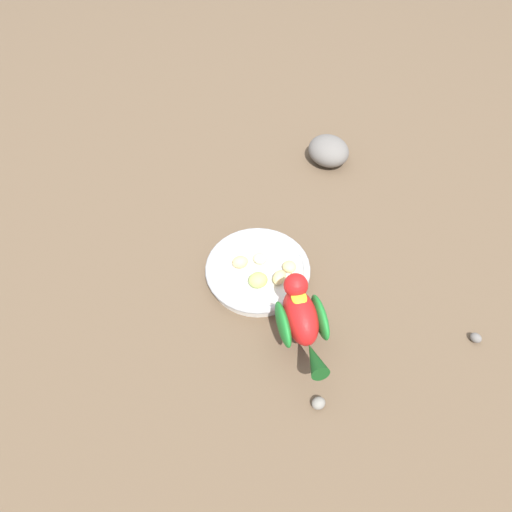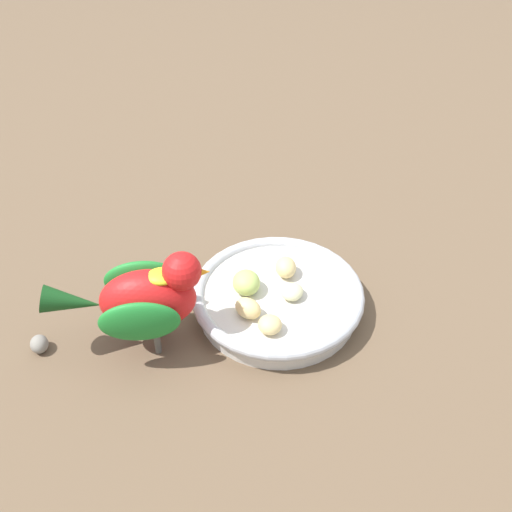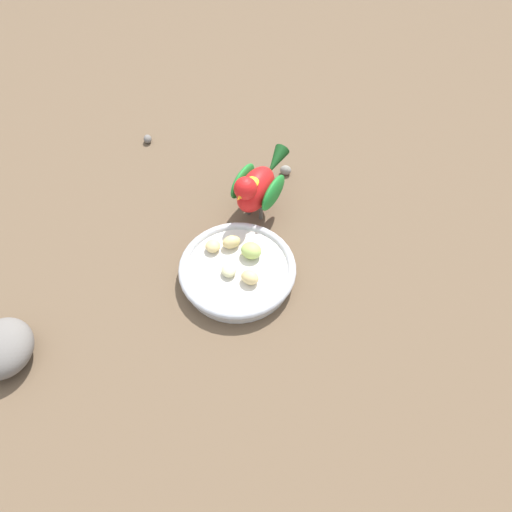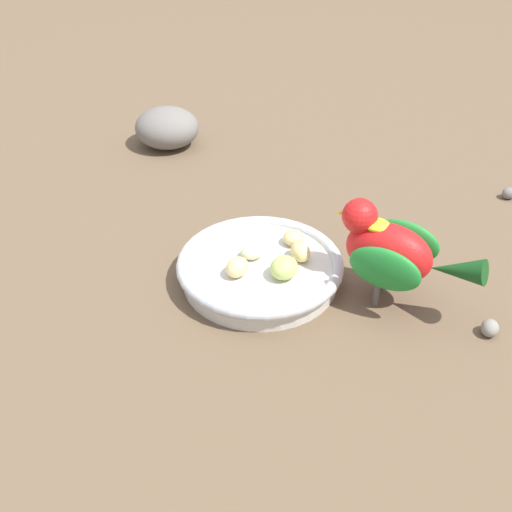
{
  "view_description": "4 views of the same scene",
  "coord_description": "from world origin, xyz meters",
  "px_view_note": "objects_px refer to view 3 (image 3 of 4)",
  "views": [
    {
      "loc": [
        -0.49,
        0.1,
        0.66
      ],
      "look_at": [
        -0.02,
        0.01,
        0.06
      ],
      "focal_mm": 30.83,
      "sensor_mm": 36.0,
      "label": 1
    },
    {
      "loc": [
        -0.08,
        -0.48,
        0.49
      ],
      "look_at": [
        -0.04,
        0.04,
        0.05
      ],
      "focal_mm": 42.64,
      "sensor_mm": 36.0,
      "label": 2
    },
    {
      "loc": [
        0.39,
        0.27,
        0.71
      ],
      "look_at": [
        -0.03,
        0.03,
        0.06
      ],
      "focal_mm": 36.38,
      "sensor_mm": 36.0,
      "label": 3
    },
    {
      "loc": [
        -0.36,
        0.59,
        0.52
      ],
      "look_at": [
        -0.03,
        0.04,
        0.06
      ],
      "focal_mm": 51.53,
      "sensor_mm": 36.0,
      "label": 4
    }
  ],
  "objects_px": {
    "pebble_0": "(148,139)",
    "feeding_bowl": "(237,271)",
    "apple_piece_3": "(250,277)",
    "apple_piece_4": "(231,242)",
    "apple_piece_1": "(231,271)",
    "apple_piece_0": "(251,251)",
    "pebble_1": "(286,170)",
    "rock_large": "(3,348)",
    "apple_piece_2": "(213,246)",
    "parrot": "(257,186)"
  },
  "relations": [
    {
      "from": "apple_piece_4",
      "to": "pebble_1",
      "type": "height_order",
      "value": "apple_piece_4"
    },
    {
      "from": "apple_piece_0",
      "to": "apple_piece_4",
      "type": "bearing_deg",
      "value": -90.25
    },
    {
      "from": "apple_piece_0",
      "to": "pebble_1",
      "type": "height_order",
      "value": "apple_piece_0"
    },
    {
      "from": "apple_piece_3",
      "to": "apple_piece_4",
      "type": "xyz_separation_m",
      "value": [
        -0.05,
        -0.06,
        0.0
      ]
    },
    {
      "from": "pebble_1",
      "to": "rock_large",
      "type": "bearing_deg",
      "value": -17.77
    },
    {
      "from": "apple_piece_4",
      "to": "apple_piece_2",
      "type": "bearing_deg",
      "value": -47.62
    },
    {
      "from": "apple_piece_0",
      "to": "parrot",
      "type": "distance_m",
      "value": 0.12
    },
    {
      "from": "apple_piece_4",
      "to": "pebble_1",
      "type": "relative_size",
      "value": 1.41
    },
    {
      "from": "rock_large",
      "to": "pebble_1",
      "type": "relative_size",
      "value": 4.52
    },
    {
      "from": "apple_piece_3",
      "to": "apple_piece_1",
      "type": "bearing_deg",
      "value": -84.39
    },
    {
      "from": "apple_piece_2",
      "to": "rock_large",
      "type": "relative_size",
      "value": 0.26
    },
    {
      "from": "apple_piece_3",
      "to": "rock_large",
      "type": "bearing_deg",
      "value": -41.65
    },
    {
      "from": "apple_piece_0",
      "to": "apple_piece_3",
      "type": "xyz_separation_m",
      "value": [
        0.05,
        0.02,
        -0.0
      ]
    },
    {
      "from": "apple_piece_1",
      "to": "apple_piece_0",
      "type": "bearing_deg",
      "value": 169.65
    },
    {
      "from": "apple_piece_3",
      "to": "pebble_0",
      "type": "bearing_deg",
      "value": -120.02
    },
    {
      "from": "apple_piece_3",
      "to": "feeding_bowl",
      "type": "bearing_deg",
      "value": -111.08
    },
    {
      "from": "feeding_bowl",
      "to": "apple_piece_2",
      "type": "xyz_separation_m",
      "value": [
        -0.01,
        -0.06,
        0.02
      ]
    },
    {
      "from": "apple_piece_2",
      "to": "rock_large",
      "type": "distance_m",
      "value": 0.35
    },
    {
      "from": "feeding_bowl",
      "to": "pebble_0",
      "type": "relative_size",
      "value": 10.14
    },
    {
      "from": "feeding_bowl",
      "to": "apple_piece_1",
      "type": "xyz_separation_m",
      "value": [
        0.01,
        -0.0,
        0.01
      ]
    },
    {
      "from": "parrot",
      "to": "pebble_1",
      "type": "relative_size",
      "value": 7.94
    },
    {
      "from": "apple_piece_0",
      "to": "rock_large",
      "type": "distance_m",
      "value": 0.4
    },
    {
      "from": "apple_piece_0",
      "to": "pebble_0",
      "type": "bearing_deg",
      "value": -115.73
    },
    {
      "from": "feeding_bowl",
      "to": "apple_piece_3",
      "type": "xyz_separation_m",
      "value": [
        0.01,
        0.03,
        0.02
      ]
    },
    {
      "from": "apple_piece_2",
      "to": "pebble_0",
      "type": "relative_size",
      "value": 1.32
    },
    {
      "from": "apple_piece_3",
      "to": "apple_piece_0",
      "type": "bearing_deg",
      "value": -152.49
    },
    {
      "from": "apple_piece_4",
      "to": "parrot",
      "type": "bearing_deg",
      "value": -174.36
    },
    {
      "from": "feeding_bowl",
      "to": "parrot",
      "type": "xyz_separation_m",
      "value": [
        -0.14,
        -0.04,
        0.05
      ]
    },
    {
      "from": "apple_piece_0",
      "to": "apple_piece_2",
      "type": "xyz_separation_m",
      "value": [
        0.02,
        -0.06,
        -0.0
      ]
    },
    {
      "from": "parrot",
      "to": "pebble_1",
      "type": "height_order",
      "value": "parrot"
    },
    {
      "from": "feeding_bowl",
      "to": "apple_piece_4",
      "type": "distance_m",
      "value": 0.05
    },
    {
      "from": "apple_piece_1",
      "to": "pebble_1",
      "type": "xyz_separation_m",
      "value": [
        -0.27,
        -0.04,
        -0.02
      ]
    },
    {
      "from": "rock_large",
      "to": "pebble_1",
      "type": "bearing_deg",
      "value": 162.23
    },
    {
      "from": "apple_piece_0",
      "to": "parrot",
      "type": "height_order",
      "value": "parrot"
    },
    {
      "from": "apple_piece_2",
      "to": "pebble_0",
      "type": "xyz_separation_m",
      "value": [
        -0.18,
        -0.28,
        -0.02
      ]
    },
    {
      "from": "apple_piece_2",
      "to": "apple_piece_3",
      "type": "relative_size",
      "value": 0.85
    },
    {
      "from": "pebble_0",
      "to": "feeding_bowl",
      "type": "bearing_deg",
      "value": 59.23
    },
    {
      "from": "apple_piece_3",
      "to": "parrot",
      "type": "bearing_deg",
      "value": -154.21
    },
    {
      "from": "pebble_0",
      "to": "apple_piece_0",
      "type": "bearing_deg",
      "value": 64.27
    },
    {
      "from": "apple_piece_4",
      "to": "pebble_0",
      "type": "xyz_separation_m",
      "value": [
        -0.16,
        -0.3,
        -0.03
      ]
    },
    {
      "from": "parrot",
      "to": "apple_piece_4",
      "type": "bearing_deg",
      "value": 4.09
    },
    {
      "from": "apple_piece_2",
      "to": "parrot",
      "type": "distance_m",
      "value": 0.13
    },
    {
      "from": "apple_piece_2",
      "to": "parrot",
      "type": "xyz_separation_m",
      "value": [
        -0.12,
        0.01,
        0.04
      ]
    },
    {
      "from": "apple_piece_0",
      "to": "parrot",
      "type": "bearing_deg",
      "value": -154.99
    },
    {
      "from": "apple_piece_1",
      "to": "rock_large",
      "type": "xyz_separation_m",
      "value": [
        0.28,
        -0.22,
        -0.0
      ]
    },
    {
      "from": "apple_piece_2",
      "to": "apple_piece_1",
      "type": "bearing_deg",
      "value": 61.42
    },
    {
      "from": "apple_piece_3",
      "to": "apple_piece_4",
      "type": "distance_m",
      "value": 0.08
    },
    {
      "from": "feeding_bowl",
      "to": "pebble_0",
      "type": "bearing_deg",
      "value": -120.77
    },
    {
      "from": "pebble_0",
      "to": "pebble_1",
      "type": "height_order",
      "value": "pebble_1"
    },
    {
      "from": "apple_piece_2",
      "to": "apple_piece_3",
      "type": "xyz_separation_m",
      "value": [
        0.03,
        0.09,
        0.0
      ]
    }
  ]
}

